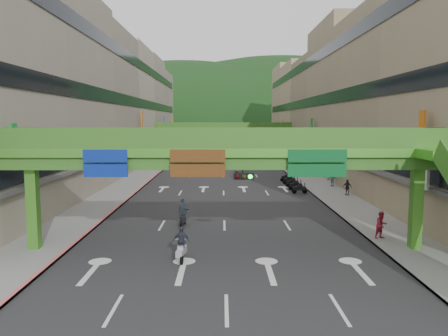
# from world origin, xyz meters

# --- Properties ---
(ground) EXTENTS (320.00, 320.00, 0.00)m
(ground) POSITION_xyz_m (0.00, 0.00, 0.00)
(ground) COLOR black
(ground) RESTS_ON ground
(road_slab) EXTENTS (18.00, 140.00, 0.02)m
(road_slab) POSITION_xyz_m (0.00, 50.00, 0.01)
(road_slab) COLOR #28282B
(road_slab) RESTS_ON ground
(sidewalk_left) EXTENTS (4.00, 140.00, 0.15)m
(sidewalk_left) POSITION_xyz_m (-11.00, 50.00, 0.07)
(sidewalk_left) COLOR gray
(sidewalk_left) RESTS_ON ground
(sidewalk_right) EXTENTS (4.00, 140.00, 0.15)m
(sidewalk_right) POSITION_xyz_m (11.00, 50.00, 0.07)
(sidewalk_right) COLOR gray
(sidewalk_right) RESTS_ON ground
(curb_left) EXTENTS (0.20, 140.00, 0.18)m
(curb_left) POSITION_xyz_m (-9.10, 50.00, 0.09)
(curb_left) COLOR #CC5959
(curb_left) RESTS_ON ground
(curb_right) EXTENTS (0.20, 140.00, 0.18)m
(curb_right) POSITION_xyz_m (9.10, 50.00, 0.09)
(curb_right) COLOR gray
(curb_right) RESTS_ON ground
(building_row_left) EXTENTS (12.80, 95.00, 19.00)m
(building_row_left) POSITION_xyz_m (-18.93, 50.00, 9.46)
(building_row_left) COLOR #9E937F
(building_row_left) RESTS_ON ground
(building_row_right) EXTENTS (12.80, 95.00, 19.00)m
(building_row_right) POSITION_xyz_m (18.93, 50.00, 9.46)
(building_row_right) COLOR gray
(building_row_right) RESTS_ON ground
(overpass_near) EXTENTS (28.00, 12.27, 7.10)m
(overpass_near) POSITION_xyz_m (0.93, 5.38, 5.21)
(overpass_near) COLOR #4C9E2D
(overpass_near) RESTS_ON ground
(overpass_far) EXTENTS (28.00, 2.20, 7.10)m
(overpass_far) POSITION_xyz_m (0.00, 65.00, 5.40)
(overpass_far) COLOR #4C9E2D
(overpass_far) RESTS_ON ground
(hill_left) EXTENTS (168.00, 140.00, 112.00)m
(hill_left) POSITION_xyz_m (-15.00, 160.00, 0.00)
(hill_left) COLOR #1C4419
(hill_left) RESTS_ON ground
(hill_right) EXTENTS (208.00, 176.00, 128.00)m
(hill_right) POSITION_xyz_m (25.00, 180.00, 0.00)
(hill_right) COLOR #1C4419
(hill_right) RESTS_ON ground
(bunting_string) EXTENTS (26.00, 0.36, 0.47)m
(bunting_string) POSITION_xyz_m (0.00, 30.00, 5.96)
(bunting_string) COLOR black
(bunting_string) RESTS_ON ground
(scooter_rider_near) EXTENTS (0.71, 1.59, 2.01)m
(scooter_rider_near) POSITION_xyz_m (-2.97, 11.97, 0.93)
(scooter_rider_near) COLOR black
(scooter_rider_near) RESTS_ON ground
(scooter_rider_mid) EXTENTS (0.83, 1.60, 1.92)m
(scooter_rider_mid) POSITION_xyz_m (1.77, 37.30, 0.98)
(scooter_rider_mid) COLOR black
(scooter_rider_mid) RESTS_ON ground
(scooter_rider_left) EXTENTS (0.95, 1.60, 1.90)m
(scooter_rider_left) POSITION_xyz_m (-2.35, 4.03, 0.94)
(scooter_rider_left) COLOR #9FA0A7
(scooter_rider_left) RESTS_ON ground
(scooter_rider_far) EXTENTS (0.81, 1.60, 1.91)m
(scooter_rider_far) POSITION_xyz_m (-0.79, 42.19, 0.95)
(scooter_rider_far) COLOR maroon
(scooter_rider_far) RESTS_ON ground
(parked_scooter_row) EXTENTS (1.60, 9.36, 1.08)m
(parked_scooter_row) POSITION_xyz_m (7.80, 30.00, 0.52)
(parked_scooter_row) COLOR black
(parked_scooter_row) RESTS_ON ground
(car_silver) EXTENTS (1.53, 4.09, 1.34)m
(car_silver) POSITION_xyz_m (-4.42, 55.49, 0.67)
(car_silver) COLOR #919299
(car_silver) RESTS_ON ground
(car_yellow) EXTENTS (1.78, 4.23, 1.43)m
(car_yellow) POSITION_xyz_m (0.16, 72.92, 0.71)
(car_yellow) COLOR yellow
(car_yellow) RESTS_ON ground
(pedestrian_red) EXTENTS (1.00, 0.90, 1.71)m
(pedestrian_red) POSITION_xyz_m (9.80, 8.00, 0.85)
(pedestrian_red) COLOR #A51F34
(pedestrian_red) RESTS_ON ground
(pedestrian_dark) EXTENTS (0.95, 0.87, 1.56)m
(pedestrian_dark) POSITION_xyz_m (12.20, 23.88, 0.78)
(pedestrian_dark) COLOR black
(pedestrian_dark) RESTS_ON ground
(pedestrian_blue) EXTENTS (0.91, 0.66, 1.80)m
(pedestrian_blue) POSITION_xyz_m (12.20, 29.76, 0.90)
(pedestrian_blue) COLOR #344B65
(pedestrian_blue) RESTS_ON ground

